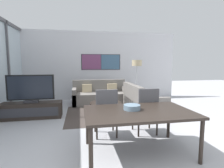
{
  "coord_description": "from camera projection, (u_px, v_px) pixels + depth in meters",
  "views": [
    {
      "loc": [
        -0.72,
        -1.85,
        1.48
      ],
      "look_at": [
        0.12,
        2.65,
        0.95
      ],
      "focal_mm": 28.0,
      "sensor_mm": 36.0,
      "label": 1
    }
  ],
  "objects": [
    {
      "name": "dining_chair_left",
      "position": [
        106.0,
        111.0,
        3.52
      ],
      "size": [
        0.46,
        0.46,
        0.99
      ],
      "color": "#4C4C51",
      "rests_on": "ground_plane"
    },
    {
      "name": "tv_console",
      "position": [
        32.0,
        110.0,
        4.78
      ],
      "size": [
        1.58,
        0.48,
        0.43
      ],
      "color": "black",
      "rests_on": "ground_plane"
    },
    {
      "name": "dining_table",
      "position": [
        138.0,
        114.0,
        2.85
      ],
      "size": [
        1.74,
        1.09,
        0.72
      ],
      "color": "black",
      "rests_on": "ground_plane"
    },
    {
      "name": "sofa_main",
      "position": [
        100.0,
        96.0,
        6.56
      ],
      "size": [
        2.02,
        0.88,
        0.87
      ],
      "color": "slate",
      "rests_on": "ground_plane"
    },
    {
      "name": "television",
      "position": [
        31.0,
        89.0,
        4.71
      ],
      "size": [
        1.22,
        0.2,
        0.75
      ],
      "color": "#2D2D33",
      "rests_on": "tv_console"
    },
    {
      "name": "area_rug",
      "position": [
        106.0,
        114.0,
        5.18
      ],
      "size": [
        2.3,
        2.11,
        0.01
      ],
      "color": "#473D38",
      "rests_on": "ground_plane"
    },
    {
      "name": "coffee_table",
      "position": [
        106.0,
        105.0,
        5.15
      ],
      "size": [
        0.94,
        0.94,
        0.35
      ],
      "color": "black",
      "rests_on": "ground_plane"
    },
    {
      "name": "floor_lamp",
      "position": [
        137.0,
        66.0,
        6.52
      ],
      "size": [
        0.37,
        0.37,
        1.62
      ],
      "color": "#2D2D33",
      "rests_on": "ground_plane"
    },
    {
      "name": "dining_chair_centre",
      "position": [
        146.0,
        110.0,
        3.65
      ],
      "size": [
        0.46,
        0.46,
        0.99
      ],
      "color": "#4C4C51",
      "rests_on": "ground_plane"
    },
    {
      "name": "sofa_side",
      "position": [
        141.0,
        103.0,
        5.31
      ],
      "size": [
        0.88,
        1.63,
        0.87
      ],
      "rotation": [
        0.0,
        0.0,
        1.57
      ],
      "color": "slate",
      "rests_on": "ground_plane"
    },
    {
      "name": "fruit_bowl",
      "position": [
        132.0,
        107.0,
        2.91
      ],
      "size": [
        0.28,
        0.28,
        0.08
      ],
      "color": "slate",
      "rests_on": "dining_table"
    },
    {
      "name": "wall_back",
      "position": [
        97.0,
        66.0,
        7.3
      ],
      "size": [
        6.85,
        0.09,
        2.8
      ],
      "color": "silver",
      "rests_on": "ground_plane"
    }
  ]
}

